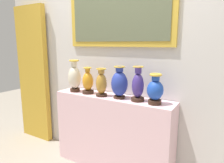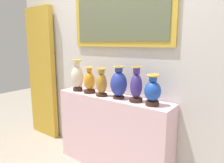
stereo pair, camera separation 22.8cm
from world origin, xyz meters
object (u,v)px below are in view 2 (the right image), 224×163
Objects in this scene: vase_ochre at (102,83)px; vase_amber at (89,82)px; vase_sapphire at (153,91)px; vase_ivory at (77,77)px; vase_indigo at (136,86)px; vase_cobalt at (119,84)px.

vase_amber is at bearing 174.33° from vase_ochre.
vase_amber is 0.84m from vase_sapphire.
vase_ivory is 0.85m from vase_indigo.
vase_ochre is at bearing -5.67° from vase_amber.
vase_indigo reaches higher than vase_cobalt.
vase_amber is at bearing 0.96° from vase_ivory.
vase_sapphire is (0.63, 0.01, -0.00)m from vase_ochre.
vase_indigo is at bearing 0.82° from vase_ivory.
vase_indigo reaches higher than vase_ochre.
vase_cobalt is at bearing 7.78° from vase_ochre.
vase_ivory is 0.63m from vase_cobalt.
vase_sapphire is at bearing -4.67° from vase_indigo.
vase_ivory reaches higher than vase_cobalt.
vase_amber is 0.21m from vase_ochre.
vase_cobalt is (0.63, 0.01, -0.01)m from vase_ivory.
vase_ivory is at bearing 179.80° from vase_sapphire.
vase_sapphire is at bearing -2.22° from vase_cobalt.
vase_ivory is at bearing -178.88° from vase_cobalt.
vase_ochre is 0.90× the size of vase_cobalt.
vase_amber reaches higher than vase_sapphire.
vase_ivory reaches higher than vase_amber.
vase_ochre is at bearing -176.14° from vase_indigo.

